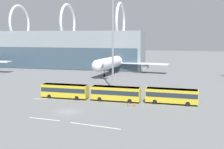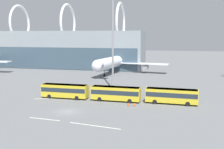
{
  "view_description": "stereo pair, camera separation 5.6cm",
  "coord_description": "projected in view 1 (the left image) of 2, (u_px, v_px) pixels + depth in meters",
  "views": [
    {
      "loc": [
        21.31,
        -51.54,
        15.55
      ],
      "look_at": [
        2.99,
        26.44,
        4.0
      ],
      "focal_mm": 45.0,
      "sensor_mm": 36.0,
      "label": 1
    },
    {
      "loc": [
        21.36,
        -51.52,
        15.55
      ],
      "look_at": [
        2.99,
        26.44,
        4.0
      ],
      "focal_mm": 45.0,
      "sensor_mm": 36.0,
      "label": 2
    }
  ],
  "objects": [
    {
      "name": "lane_stripe_1",
      "position": [
        81.0,
        98.0,
        68.35
      ],
      "size": [
        8.26,
        2.98,
        0.01
      ],
      "primitive_type": "cube",
      "rotation": [
        0.0,
        0.0,
        0.32
      ],
      "color": "silver",
      "rests_on": "ground_plane"
    },
    {
      "name": "floodlight_mast",
      "position": [
        113.0,
        17.0,
        77.11
      ],
      "size": [
        2.48,
        2.48,
        31.21
      ],
      "color": "gray",
      "rests_on": "ground_plane"
    },
    {
      "name": "lane_stripe_3",
      "position": [
        44.0,
        119.0,
        51.8
      ],
      "size": [
        6.41,
        0.84,
        0.01
      ],
      "primitive_type": "cube",
      "rotation": [
        0.0,
        0.0,
        -0.09
      ],
      "color": "silver",
      "rests_on": "ground_plane"
    },
    {
      "name": "ground_plane",
      "position": [
        68.0,
        112.0,
        56.7
      ],
      "size": [
        440.0,
        440.0,
        0.0
      ],
      "primitive_type": "plane",
      "color": "slate"
    },
    {
      "name": "airliner_at_gate_far",
      "position": [
        118.0,
        61.0,
        116.14
      ],
      "size": [
        42.15,
        42.73,
        14.33
      ],
      "rotation": [
        0.0,
        0.0,
        -1.71
      ],
      "color": "silver",
      "rests_on": "ground_plane"
    },
    {
      "name": "terminal_building",
      "position": [
        21.0,
        48.0,
        135.27
      ],
      "size": [
        118.43,
        18.98,
        29.38
      ],
      "color": "gray",
      "rests_on": "ground_plane"
    },
    {
      "name": "shuttle_bus_0",
      "position": [
        65.0,
        90.0,
        68.45
      ],
      "size": [
        11.57,
        2.85,
        3.4
      ],
      "rotation": [
        0.0,
        0.0,
        -0.01
      ],
      "color": "gold",
      "rests_on": "ground_plane"
    },
    {
      "name": "lane_stripe_2",
      "position": [
        95.0,
        126.0,
        48.01
      ],
      "size": [
        9.51,
        1.76,
        0.01
      ],
      "primitive_type": "cube",
      "rotation": [
        0.0,
        0.0,
        -0.16
      ],
      "color": "silver",
      "rests_on": "ground_plane"
    },
    {
      "name": "traffic_cone_0",
      "position": [
        134.0,
        104.0,
        61.36
      ],
      "size": [
        0.57,
        0.57,
        0.71
      ],
      "color": "black",
      "rests_on": "ground_plane"
    },
    {
      "name": "shuttle_bus_2",
      "position": [
        172.0,
        95.0,
        62.9
      ],
      "size": [
        11.65,
        3.2,
        3.4
      ],
      "rotation": [
        0.0,
        0.0,
        -0.05
      ],
      "color": "gold",
      "rests_on": "ground_plane"
    },
    {
      "name": "shuttle_bus_1",
      "position": [
        116.0,
        93.0,
        65.49
      ],
      "size": [
        11.61,
        3.02,
        3.4
      ],
      "rotation": [
        0.0,
        0.0,
        -0.03
      ],
      "color": "gold",
      "rests_on": "ground_plane"
    },
    {
      "name": "lane_stripe_4",
      "position": [
        58.0,
        98.0,
        68.61
      ],
      "size": [
        10.99,
        4.14,
        0.01
      ],
      "primitive_type": "cube",
      "rotation": [
        0.0,
        0.0,
        0.34
      ],
      "color": "silver",
      "rests_on": "ground_plane"
    },
    {
      "name": "traffic_cone_1",
      "position": [
        129.0,
        104.0,
        61.3
      ],
      "size": [
        0.5,
        0.5,
        0.75
      ],
      "color": "black",
      "rests_on": "ground_plane"
    }
  ]
}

